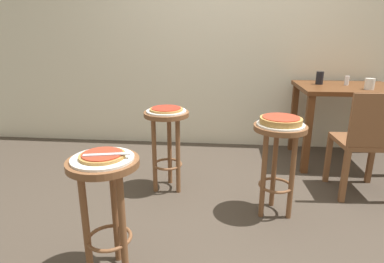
{
  "coord_description": "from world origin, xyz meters",
  "views": [
    {
      "loc": [
        -0.13,
        -2.02,
        1.25
      ],
      "look_at": [
        -0.35,
        0.12,
        0.6
      ],
      "focal_mm": 30.2,
      "sensor_mm": 36.0,
      "label": 1
    }
  ],
  "objects": [
    {
      "name": "pizza_server_knife",
      "position": [
        -0.68,
        -0.63,
        0.7
      ],
      "size": [
        0.22,
        0.07,
        0.01
      ],
      "primitive_type": "cube",
      "rotation": [
        0.0,
        0.0,
        0.23
      ],
      "color": "silver",
      "rests_on": "pizza_foreground"
    },
    {
      "name": "cup_far_edge",
      "position": [
        0.8,
        1.25,
        0.83
      ],
      "size": [
        0.07,
        0.07,
        0.12
      ],
      "primitive_type": "cylinder",
      "color": "black",
      "rests_on": "dining_table"
    },
    {
      "name": "cup_near_edge",
      "position": [
        1.15,
        0.98,
        0.82
      ],
      "size": [
        0.08,
        0.08,
        0.1
      ],
      "primitive_type": "cylinder",
      "color": "silver",
      "rests_on": "dining_table"
    },
    {
      "name": "serving_plate_foreground",
      "position": [
        -0.71,
        -0.61,
        0.67
      ],
      "size": [
        0.31,
        0.31,
        0.01
      ],
      "primitive_type": "cylinder",
      "color": "white",
      "rests_on": "stool_foreground"
    },
    {
      "name": "condiment_shaker",
      "position": [
        1.04,
        1.21,
        0.82
      ],
      "size": [
        0.04,
        0.04,
        0.09
      ],
      "primitive_type": "cylinder",
      "color": "white",
      "rests_on": "dining_table"
    },
    {
      "name": "back_wall",
      "position": [
        0.0,
        1.65,
        1.5
      ],
      "size": [
        6.0,
        0.1,
        3.0
      ],
      "primitive_type": "cube",
      "color": "beige",
      "rests_on": "ground_plane"
    },
    {
      "name": "serving_plate_middle",
      "position": [
        0.25,
        0.1,
        0.67
      ],
      "size": [
        0.32,
        0.32,
        0.01
      ],
      "primitive_type": "cylinder",
      "color": "white",
      "rests_on": "stool_middle"
    },
    {
      "name": "stool_leftside",
      "position": [
        -0.58,
        0.41,
        0.48
      ],
      "size": [
        0.36,
        0.36,
        0.66
      ],
      "color": "brown",
      "rests_on": "ground_plane"
    },
    {
      "name": "pizza_middle",
      "position": [
        0.25,
        0.1,
        0.7
      ],
      "size": [
        0.28,
        0.28,
        0.05
      ],
      "color": "#B78442",
      "rests_on": "serving_plate_middle"
    },
    {
      "name": "pizza_foreground",
      "position": [
        -0.71,
        -0.61,
        0.68
      ],
      "size": [
        0.22,
        0.22,
        0.02
      ],
      "color": "#B78442",
      "rests_on": "serving_plate_foreground"
    },
    {
      "name": "stool_middle",
      "position": [
        0.25,
        0.1,
        0.48
      ],
      "size": [
        0.36,
        0.36,
        0.66
      ],
      "color": "brown",
      "rests_on": "ground_plane"
    },
    {
      "name": "dining_table",
      "position": [
        1.04,
        1.17,
        0.64
      ],
      "size": [
        0.91,
        0.73,
        0.77
      ],
      "color": "#5B3319",
      "rests_on": "ground_plane"
    },
    {
      "name": "serving_plate_leftside",
      "position": [
        -0.58,
        0.41,
        0.67
      ],
      "size": [
        0.31,
        0.31,
        0.01
      ],
      "primitive_type": "cylinder",
      "color": "silver",
      "rests_on": "stool_leftside"
    },
    {
      "name": "ground_plane",
      "position": [
        0.0,
        0.0,
        0.0
      ],
      "size": [
        6.0,
        6.0,
        0.0
      ],
      "primitive_type": "plane",
      "color": "#42382D"
    },
    {
      "name": "pizza_leftside",
      "position": [
        -0.58,
        0.41,
        0.68
      ],
      "size": [
        0.26,
        0.26,
        0.02
      ],
      "color": "#B78442",
      "rests_on": "serving_plate_leftside"
    },
    {
      "name": "stool_foreground",
      "position": [
        -0.71,
        -0.61,
        0.48
      ],
      "size": [
        0.36,
        0.36,
        0.66
      ],
      "color": "brown",
      "rests_on": "ground_plane"
    },
    {
      "name": "wooden_chair",
      "position": [
        0.97,
        0.44,
        0.47
      ],
      "size": [
        0.42,
        0.42,
        0.85
      ],
      "color": "brown",
      "rests_on": "ground_plane"
    }
  ]
}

